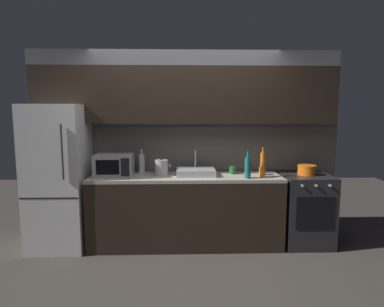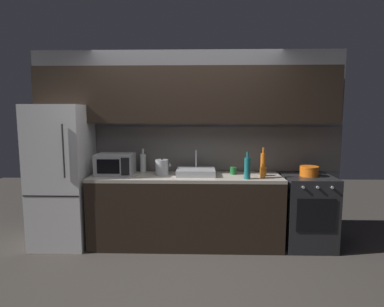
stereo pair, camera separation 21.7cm
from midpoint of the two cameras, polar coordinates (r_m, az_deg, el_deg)
ground_plane at (r=3.41m, az=0.09°, el=-22.10°), size 10.00×10.00×0.00m
back_wall at (r=4.17m, az=0.52°, el=5.58°), size 4.12×0.44×2.50m
counter_run at (r=4.06m, az=0.42°, el=-10.25°), size 2.38×0.60×0.90m
refrigerator at (r=4.28m, az=-21.16°, el=-3.77°), size 0.68×0.69×1.78m
oven_range at (r=4.31m, az=21.55°, el=-9.72°), size 0.60×0.62×0.90m
microwave at (r=4.06m, az=-12.25°, el=-1.93°), size 0.46×0.35×0.27m
sink_basin at (r=3.97m, az=2.28°, el=-3.35°), size 0.48×0.38×0.30m
kettle at (r=3.98m, az=-3.93°, el=-2.51°), size 0.20×0.16×0.22m
wine_bottle_teal at (r=3.79m, az=11.65°, el=-2.57°), size 0.08×0.08×0.33m
wine_bottle_clear at (r=4.19m, az=-7.40°, el=-1.63°), size 0.08×0.08×0.31m
wine_bottle_orange at (r=3.90m, az=14.32°, el=-2.06°), size 0.06×0.06×0.37m
mug_green at (r=4.06m, az=9.02°, el=-3.11°), size 0.08×0.08×0.09m
mug_amber at (r=4.05m, az=14.29°, el=-3.22°), size 0.08×0.08×0.10m
cooking_pot at (r=4.19m, az=21.89°, el=-3.00°), size 0.23×0.23×0.12m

